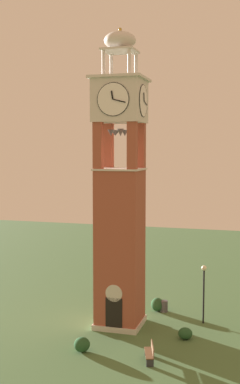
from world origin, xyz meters
TOP-DOWN VIEW (x-y plane):
  - ground at (0.00, 0.00)m, footprint 80.00×80.00m
  - clock_tower at (-0.00, -0.00)m, footprint 3.36×3.36m
  - park_bench at (3.13, -4.82)m, footprint 0.88×1.66m
  - lamp_post at (5.25, 1.89)m, footprint 0.36×0.36m
  - trash_bin at (2.29, 3.43)m, footprint 0.52×0.52m
  - shrub_near_entry at (4.51, -1.16)m, footprint 0.87×0.87m
  - shrub_left_of_tower at (-0.92, -4.70)m, footprint 0.93×0.93m
  - shrub_behind_bench at (1.79, 3.45)m, footprint 0.91×0.91m

SIDE VIEW (x-z plane):
  - ground at x=0.00m, z-range 0.00..0.00m
  - shrub_near_entry at x=4.51m, z-range 0.00..0.70m
  - trash_bin at x=2.29m, z-range 0.00..0.80m
  - shrub_left_of_tower at x=-0.92m, z-range 0.00..0.83m
  - shrub_behind_bench at x=1.79m, z-range 0.00..0.95m
  - park_bench at x=3.13m, z-range 0.01..0.96m
  - lamp_post at x=5.25m, z-range 0.75..4.68m
  - clock_tower at x=0.00m, z-range -1.51..17.70m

